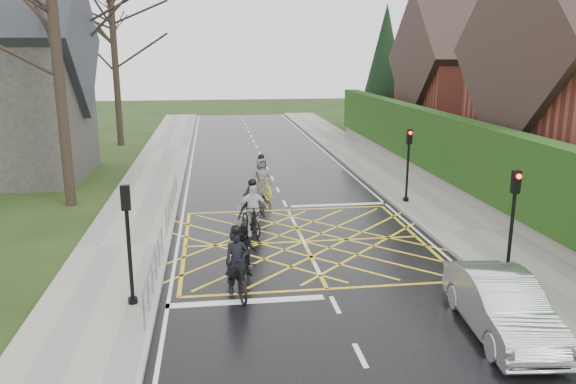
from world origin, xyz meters
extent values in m
plane|color=black|center=(0.00, 0.00, 0.00)|extent=(120.00, 120.00, 0.00)
cube|color=black|center=(0.00, 0.00, 0.01)|extent=(9.00, 80.00, 0.01)
cube|color=gray|center=(6.00, 0.00, 0.07)|extent=(3.00, 80.00, 0.15)
cube|color=gray|center=(-6.00, 0.00, 0.07)|extent=(3.00, 80.00, 0.15)
cube|color=slate|center=(7.75, 6.00, 0.35)|extent=(0.50, 38.00, 0.70)
cube|color=black|center=(7.75, 6.00, 2.10)|extent=(0.90, 38.00, 2.80)
cube|color=brown|center=(14.75, 18.00, 3.00)|extent=(9.00, 8.00, 6.00)
cube|color=#2E201B|center=(14.75, 18.00, 5.90)|extent=(9.80, 8.80, 8.80)
cube|color=brown|center=(17.45, 18.00, 8.50)|extent=(0.70, 0.70, 1.60)
cylinder|color=black|center=(10.75, 26.00, 0.60)|extent=(0.50, 0.50, 1.20)
cone|color=black|center=(10.75, 26.00, 5.00)|extent=(4.60, 4.60, 10.00)
cube|color=#2D2B28|center=(-13.50, 12.00, 3.50)|extent=(8.00, 7.00, 7.00)
cylinder|color=black|center=(-9.00, 6.00, 5.50)|extent=(0.44, 0.44, 11.00)
cylinder|color=black|center=(-10.00, 14.00, 6.00)|extent=(0.44, 0.44, 12.00)
cylinder|color=black|center=(-9.30, 22.00, 5.00)|extent=(0.44, 0.44, 10.00)
cylinder|color=slate|center=(-4.65, -3.50, 1.00)|extent=(0.05, 5.00, 0.05)
cylinder|color=slate|center=(-4.65, -3.50, 0.55)|extent=(0.04, 5.00, 0.04)
cylinder|color=slate|center=(-4.65, -6.00, 0.50)|extent=(0.04, 0.04, 1.00)
cylinder|color=slate|center=(-4.65, -1.00, 0.50)|extent=(0.04, 0.04, 1.00)
cylinder|color=slate|center=(-4.65, 4.00, 1.00)|extent=(0.05, 6.00, 0.05)
cylinder|color=slate|center=(-4.65, 4.00, 0.55)|extent=(0.04, 6.00, 0.04)
cylinder|color=slate|center=(-4.65, 1.00, 0.50)|extent=(0.04, 0.04, 1.00)
cylinder|color=slate|center=(-4.65, 7.00, 0.50)|extent=(0.04, 0.04, 1.00)
cylinder|color=black|center=(5.10, 4.20, 1.50)|extent=(0.10, 0.10, 3.00)
cylinder|color=black|center=(5.10, 4.20, 0.15)|extent=(0.24, 0.24, 0.30)
cube|color=black|center=(5.10, 4.20, 2.90)|extent=(0.22, 0.16, 0.62)
sphere|color=#FF0C0C|center=(5.10, 4.08, 3.08)|extent=(0.14, 0.14, 0.14)
cylinder|color=black|center=(5.10, -4.20, 1.50)|extent=(0.10, 0.10, 3.00)
cylinder|color=black|center=(5.10, -4.20, 0.15)|extent=(0.24, 0.24, 0.30)
cube|color=black|center=(5.10, -4.20, 2.90)|extent=(0.22, 0.16, 0.62)
sphere|color=#FF0C0C|center=(5.10, -4.32, 3.08)|extent=(0.14, 0.14, 0.14)
cylinder|color=black|center=(-5.10, -4.50, 1.50)|extent=(0.10, 0.10, 3.00)
cylinder|color=black|center=(-5.10, -4.50, 0.15)|extent=(0.24, 0.24, 0.30)
cube|color=black|center=(-5.10, -4.50, 2.90)|extent=(0.22, 0.16, 0.62)
sphere|color=#FF0C0C|center=(-5.10, -4.38, 3.08)|extent=(0.14, 0.14, 0.14)
imported|color=black|center=(-2.45, -4.02, 0.52)|extent=(1.08, 2.09, 1.04)
imported|color=black|center=(-2.45, -3.92, 0.89)|extent=(0.72, 0.55, 1.77)
sphere|color=black|center=(-2.45, -3.92, 1.79)|extent=(0.28, 0.28, 0.28)
imported|color=black|center=(-2.16, -2.79, 0.49)|extent=(0.78, 1.67, 0.97)
imported|color=black|center=(-2.16, -2.69, 0.74)|extent=(0.82, 0.70, 1.49)
sphere|color=black|center=(-2.16, -2.69, 1.51)|extent=(0.23, 0.23, 0.23)
imported|color=black|center=(-1.69, 1.25, 0.47)|extent=(1.09, 1.87, 0.93)
imported|color=black|center=(-1.69, 1.35, 0.79)|extent=(1.15, 0.85, 1.58)
sphere|color=black|center=(-1.69, 1.35, 1.60)|extent=(0.25, 0.25, 0.25)
imported|color=black|center=(-1.66, 0.88, 0.61)|extent=(0.67, 2.07, 1.23)
imported|color=silver|center=(-1.66, 0.98, 0.94)|extent=(1.12, 0.51, 1.88)
sphere|color=black|center=(-1.66, 0.98, 1.90)|extent=(0.29, 0.29, 0.29)
imported|color=gold|center=(-0.88, 6.14, 0.53)|extent=(1.34, 2.14, 1.06)
imported|color=#54565B|center=(-0.88, 6.24, 0.90)|extent=(1.02, 0.83, 1.80)
sphere|color=black|center=(-0.88, 6.24, 1.82)|extent=(0.28, 0.28, 0.28)
imported|color=silver|center=(3.44, -6.95, 0.69)|extent=(1.86, 4.32, 1.38)
camera|label=1|loc=(-2.98, -17.96, 6.30)|focal=35.00mm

